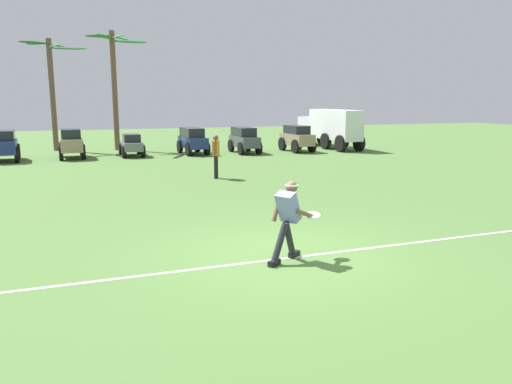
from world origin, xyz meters
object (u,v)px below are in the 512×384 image
box_truck (330,126)px  palm_tree_left_of_centre (114,77)px  frisbee_thrower (288,217)px  parked_car_slot_a (5,145)px  palm_tree_far_left (52,83)px  teammate_near_sideline (216,152)px  parked_car_slot_d (193,140)px  parked_car_slot_b (71,143)px  frisbee_in_flight (313,215)px  parked_car_slot_c (131,145)px  parked_car_slot_e (244,139)px  parked_car_slot_f (297,138)px

box_truck → palm_tree_left_of_centre: palm_tree_left_of_centre is taller
frisbee_thrower → palm_tree_left_of_centre: (-1.88, 20.90, 3.16)m
parked_car_slot_a → box_truck: 16.98m
palm_tree_far_left → frisbee_thrower: bearing=-76.7°
teammate_near_sideline → palm_tree_far_left: bearing=116.4°
teammate_near_sideline → parked_car_slot_d: 8.24m
parked_car_slot_b → palm_tree_far_left: 5.08m
parked_car_slot_b → box_truck: size_ratio=0.40×
frisbee_in_flight → parked_car_slot_c: parked_car_slot_c is taller
parked_car_slot_e → palm_tree_far_left: 10.86m
teammate_near_sideline → parked_car_slot_f: bearing=50.3°
parked_car_slot_b → parked_car_slot_d: bearing=0.5°
parked_car_slot_e → palm_tree_far_left: size_ratio=0.41×
parked_car_slot_c → parked_car_slot_e: size_ratio=0.92×
parked_car_slot_b → parked_car_slot_e: bearing=-2.2°
box_truck → parked_car_slot_b: bearing=-176.9°
teammate_near_sideline → palm_tree_left_of_centre: size_ratio=0.24×
parked_car_slot_a → parked_car_slot_b: 2.86m
palm_tree_left_of_centre → parked_car_slot_d: bearing=-42.5°
palm_tree_far_left → parked_car_slot_e: bearing=-24.8°
parked_car_slot_c → parked_car_slot_e: 5.78m
parked_car_slot_e → palm_tree_left_of_centre: palm_tree_left_of_centre is taller
box_truck → parked_car_slot_c: bearing=-176.1°
box_truck → palm_tree_far_left: 15.55m
parked_car_slot_e → palm_tree_far_left: palm_tree_far_left is taller
palm_tree_far_left → palm_tree_left_of_centre: bearing=-12.3°
parked_car_slot_d → frisbee_thrower: bearing=-95.5°
parked_car_slot_d → box_truck: 8.24m
frisbee_thrower → teammate_near_sideline: 9.45m
parked_car_slot_e → box_truck: (5.51, 1.08, 0.51)m
teammate_near_sideline → box_truck: (8.93, 8.91, 0.29)m
box_truck → parked_car_slot_e: bearing=-168.9°
parked_car_slot_f → box_truck: box_truck is taller
parked_car_slot_e → box_truck: 5.64m
teammate_near_sideline → parked_car_slot_d: teammate_near_sideline is taller
teammate_near_sideline → box_truck: box_truck is taller
frisbee_thrower → teammate_near_sideline: size_ratio=0.91×
parked_car_slot_b → box_truck: 14.12m
teammate_near_sideline → parked_car_slot_a: bearing=135.4°
parked_car_slot_a → parked_car_slot_b: same height
teammate_near_sideline → parked_car_slot_a: (-8.01, 7.90, -0.20)m
palm_tree_left_of_centre → frisbee_thrower: bearing=-84.8°
parked_car_slot_a → parked_car_slot_e: parked_car_slot_a is taller
frisbee_thrower → parked_car_slot_e: frisbee_thrower is taller
parked_car_slot_a → palm_tree_left_of_centre: palm_tree_left_of_centre is taller
frisbee_thrower → parked_car_slot_f: frisbee_thrower is taller
teammate_near_sideline → parked_car_slot_b: size_ratio=0.65×
teammate_near_sideline → parked_car_slot_e: 8.55m
parked_car_slot_c → frisbee_thrower: bearing=-85.5°
parked_car_slot_f → parked_car_slot_c: bearing=176.6°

